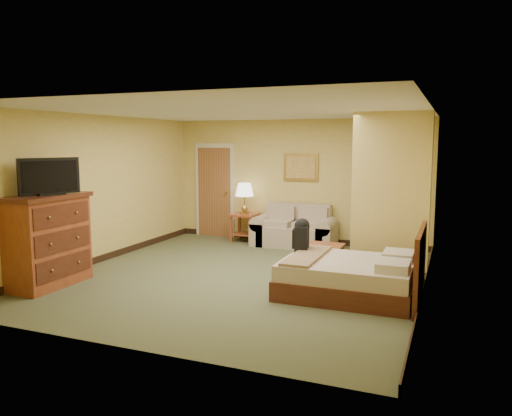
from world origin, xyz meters
The scene contains 17 objects.
floor centered at (0.00, 0.00, 0.00)m, with size 6.00×6.00×0.00m, color #4D5235.
ceiling centered at (0.00, 0.00, 2.60)m, with size 6.00×6.00×0.00m, color white.
back_wall centered at (0.00, 3.00, 1.30)m, with size 5.50×0.02×2.60m, color #D1B559.
left_wall centered at (-2.75, 0.00, 1.30)m, with size 0.02×6.00×2.60m, color #D1B559.
right_wall centered at (2.75, 0.00, 1.30)m, with size 0.02×6.00×2.60m, color #D1B559.
partition centered at (2.15, 0.93, 1.30)m, with size 1.20×0.15×2.60m, color #D1B559.
door centered at (-1.95, 2.96, 1.03)m, with size 0.94×0.16×2.10m.
baseboard centered at (0.00, 2.99, 0.06)m, with size 5.50×0.02×0.12m, color black.
loveseat centered at (0.06, 2.57, 0.28)m, with size 1.69×0.79×0.86m.
side_table centered at (-1.09, 2.65, 0.40)m, with size 0.55×0.55×0.60m.
table_lamp centered at (-1.09, 2.65, 1.10)m, with size 0.40×0.40×0.66m.
coffee_table centered at (1.07, 1.00, 0.29)m, with size 0.64×0.64×0.40m.
wall_picture centered at (0.06, 2.97, 1.60)m, with size 0.75×0.04×0.58m.
dresser centered at (-2.47, -1.52, 0.69)m, with size 0.67×1.28×1.37m.
tv centered at (-2.37, -1.52, 1.62)m, with size 0.41×0.83×0.54m.
bed centered at (1.83, -0.31, 0.27)m, with size 1.90×1.54×1.00m.
backpack centered at (0.97, 0.05, 0.75)m, with size 0.24×0.32×0.50m.
Camera 1 is at (3.09, -7.09, 2.13)m, focal length 35.00 mm.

